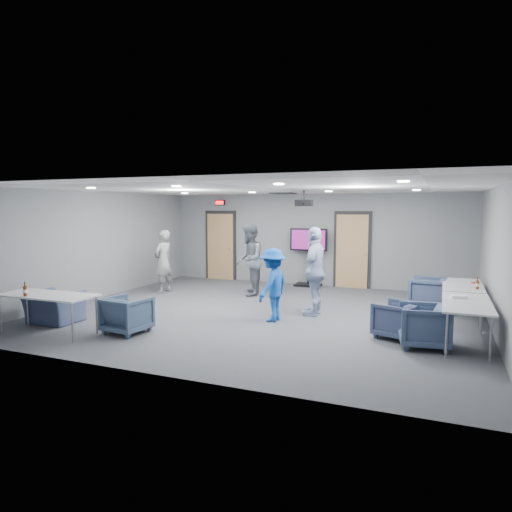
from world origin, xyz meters
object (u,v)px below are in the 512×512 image
at_px(chair_right_a, 429,294).
at_px(chair_right_c, 424,326).
at_px(chair_right_b, 397,320).
at_px(projector, 304,203).
at_px(table_front_left, 48,297).
at_px(chair_front_b, 54,307).
at_px(person_a, 163,261).
at_px(bottle_right, 477,285).
at_px(chair_front_a, 127,315).
at_px(table_right_a, 462,287).
at_px(bottle_front, 25,291).
at_px(tv_stand, 308,254).
at_px(person_d, 273,285).
at_px(person_c, 315,271).
at_px(person_b, 249,260).
at_px(table_right_b, 467,305).

bearing_deg(chair_right_a, chair_right_c, 5.57).
height_order(chair_right_b, chair_right_c, chair_right_c).
bearing_deg(projector, table_front_left, -136.80).
relative_size(chair_right_a, chair_front_b, 0.86).
height_order(person_a, bottle_right, person_a).
relative_size(chair_right_c, projector, 2.00).
distance_m(chair_front_a, chair_front_b, 1.85).
xyz_separation_m(chair_right_a, table_right_a, (0.65, -0.62, 0.31)).
bearing_deg(bottle_front, tv_stand, 65.50).
bearing_deg(table_front_left, chair_front_b, 129.10).
height_order(person_a, bottle_front, person_a).
relative_size(person_d, chair_right_a, 1.79).
bearing_deg(tv_stand, chair_right_b, -57.60).
bearing_deg(person_c, bottle_front, -49.42).
relative_size(chair_front_b, tv_stand, 0.57).
xyz_separation_m(table_right_a, projector, (-3.39, -0.00, 1.72)).
height_order(person_d, table_right_a, person_d).
height_order(person_d, bottle_right, person_d).
relative_size(table_right_a, projector, 4.64).
distance_m(chair_right_b, projector, 3.63).
relative_size(person_a, bottle_right, 7.10).
height_order(chair_right_b, bottle_right, bottle_right).
relative_size(person_a, bottle_front, 6.52).
distance_m(person_b, tv_stand, 2.23).
distance_m(chair_front_a, projector, 4.64).
bearing_deg(chair_right_a, projector, -71.71).
bearing_deg(person_d, chair_front_a, -43.41).
height_order(person_a, table_right_a, person_a).
distance_m(table_right_b, table_front_left, 7.33).
height_order(chair_right_b, tv_stand, tv_stand).
relative_size(person_b, chair_right_b, 2.62).
height_order(chair_right_c, projector, projector).
distance_m(person_c, chair_front_a, 3.93).
height_order(table_front_left, bottle_right, bottle_right).
bearing_deg(chair_front_a, person_d, -133.56).
distance_m(person_a, chair_front_a, 4.08).
xyz_separation_m(person_b, chair_right_a, (4.42, -0.13, -0.56)).
xyz_separation_m(table_right_a, bottle_right, (0.24, -0.49, 0.13)).
bearing_deg(chair_right_a, person_b, -86.06).
bearing_deg(person_c, person_b, -123.58).
bearing_deg(projector, person_c, -62.48).
xyz_separation_m(person_c, table_right_b, (2.91, -1.14, -0.26)).
relative_size(person_a, chair_front_a, 2.28).
bearing_deg(table_right_a, chair_front_a, 120.94).
bearing_deg(bottle_right, table_right_b, -99.65).
height_order(chair_front_b, table_right_a, table_right_a).
bearing_deg(tv_stand, chair_front_a, -105.39).
height_order(person_d, projector, projector).
distance_m(table_front_left, tv_stand, 7.38).
relative_size(person_d, bottle_front, 5.70).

